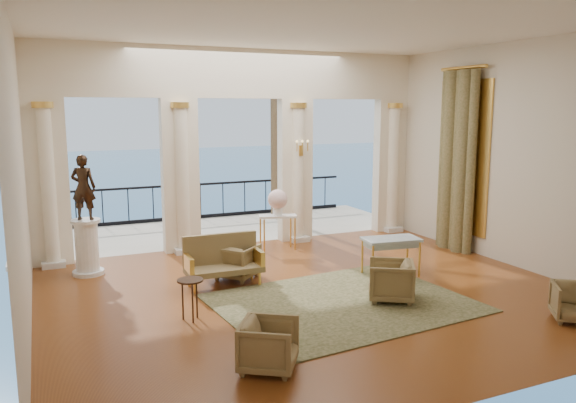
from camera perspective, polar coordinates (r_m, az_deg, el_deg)
name	(u,v)px	position (r m, az deg, el deg)	size (l,w,h in m)	color
floor	(315,293)	(9.91, 2.71, -9.29)	(9.00, 9.00, 0.00)	#52230F
room_walls	(350,129)	(8.41, 6.32, 7.32)	(9.00, 9.00, 9.00)	beige
arcade	(240,135)	(12.92, -4.90, 6.76)	(9.00, 0.56, 4.50)	#F6E5CA
terrace	(217,231)	(15.14, -7.23, -2.94)	(10.00, 3.60, 0.10)	#A39B85
balustrade	(201,204)	(16.57, -8.87, -0.29)	(9.00, 0.06, 1.03)	black
palm_tree	(274,76)	(16.25, -1.45, 12.67)	(2.00, 2.00, 4.50)	#4C3823
sea	(81,188)	(69.11, -20.33, 1.25)	(160.00, 160.00, 0.00)	#21618D
curtain	(456,161)	(13.10, 16.74, 3.96)	(0.33, 1.40, 4.09)	brown
window_frame	(463,157)	(13.21, 17.37, 4.33)	(0.04, 1.60, 3.40)	#E8B24C
wall_sconce	(301,150)	(13.19, 1.36, 5.30)	(0.30, 0.11, 0.33)	#E8B24C
rug	(343,303)	(9.46, 5.61, -10.20)	(4.00, 3.11, 0.02)	#2B3418
armchair_a	(269,343)	(7.09, -1.96, -14.17)	(0.67, 0.62, 0.69)	#493822
armchair_b	(575,301)	(9.62, 27.16, -8.97)	(0.62, 0.58, 0.63)	#493822
armchair_c	(391,279)	(9.60, 10.42, -7.74)	(0.72, 0.67, 0.74)	#493822
armchair_d	(237,260)	(10.68, -5.21, -5.90)	(0.70, 0.66, 0.72)	#493822
settee	(223,260)	(10.30, -6.66, -5.97)	(1.40, 0.63, 0.92)	#493822
game_table	(391,242)	(10.93, 10.43, -4.07)	(1.14, 0.72, 0.73)	#8DA6B4
pedestal	(87,248)	(11.51, -19.74, -4.48)	(0.59, 0.59, 1.09)	silver
statue	(83,187)	(11.29, -20.08, 1.38)	(0.45, 0.30, 1.25)	black
console_table	(278,221)	(12.66, -1.06, -2.01)	(0.90, 0.57, 0.80)	silver
urn	(278,201)	(12.57, -1.06, 0.09)	(0.44, 0.44, 0.58)	white
side_table	(190,285)	(8.67, -9.90, -8.37)	(0.39, 0.39, 0.64)	black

